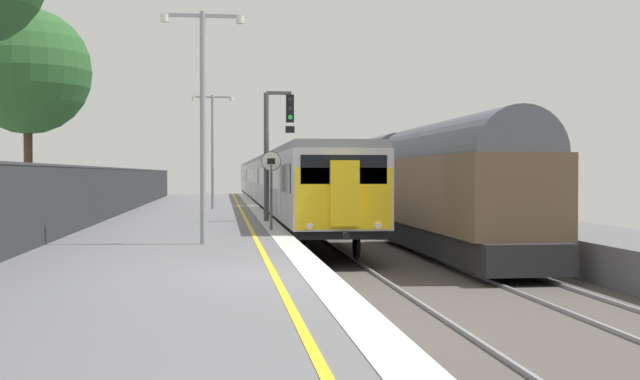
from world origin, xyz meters
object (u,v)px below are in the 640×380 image
at_px(freight_train_adjacent_track, 350,179).
at_px(platform_lamp_mid, 203,107).
at_px(commuter_train_at_platform, 273,180).
at_px(signal_gantry, 274,140).
at_px(speed_limit_sign, 271,180).
at_px(platform_lamp_far, 213,142).
at_px(background_tree_left, 27,75).

bearing_deg(freight_train_adjacent_track, platform_lamp_mid, -106.47).
relative_size(commuter_train_at_platform, signal_gantry, 13.58).
bearing_deg(platform_lamp_mid, commuter_train_at_platform, 83.57).
distance_m(commuter_train_at_platform, signal_gantry, 24.37).
relative_size(speed_limit_sign, platform_lamp_mid, 0.42).
relative_size(commuter_train_at_platform, freight_train_adjacent_track, 1.14).
height_order(freight_train_adjacent_track, platform_lamp_far, platform_lamp_far).
distance_m(signal_gantry, speed_limit_sign, 4.77).
height_order(freight_train_adjacent_track, background_tree_left, background_tree_left).
xyz_separation_m(commuter_train_at_platform, signal_gantry, (-1.46, -24.27, 1.65)).
xyz_separation_m(commuter_train_at_platform, platform_lamp_mid, (-3.77, -33.46, 2.05)).
relative_size(platform_lamp_mid, platform_lamp_far, 1.02).
bearing_deg(background_tree_left, speed_limit_sign, -39.25).
bearing_deg(speed_limit_sign, commuter_train_at_platform, 86.34).
bearing_deg(speed_limit_sign, signal_gantry, 85.16).
height_order(platform_lamp_far, background_tree_left, background_tree_left).
height_order(commuter_train_at_platform, platform_lamp_far, platform_lamp_far).
bearing_deg(freight_train_adjacent_track, platform_lamp_far, -138.79).
distance_m(platform_lamp_far, background_tree_left, 10.51).
bearing_deg(background_tree_left, signal_gantry, -15.81).
relative_size(speed_limit_sign, platform_lamp_far, 0.43).
xyz_separation_m(commuter_train_at_platform, background_tree_left, (-10.57, -21.69, 4.13)).
distance_m(commuter_train_at_platform, background_tree_left, 24.48).
bearing_deg(platform_lamp_mid, freight_train_adjacent_track, 73.53).
xyz_separation_m(signal_gantry, platform_lamp_mid, (-2.31, -9.19, 0.40)).
relative_size(signal_gantry, background_tree_left, 0.59).
xyz_separation_m(platform_lamp_mid, background_tree_left, (-6.80, 11.77, 2.08)).
height_order(signal_gantry, platform_lamp_far, platform_lamp_far).
xyz_separation_m(freight_train_adjacent_track, background_tree_left, (-14.58, -14.53, 4.03)).
height_order(freight_train_adjacent_track, platform_lamp_mid, platform_lamp_mid).
bearing_deg(platform_lamp_far, speed_limit_sign, -82.61).
bearing_deg(speed_limit_sign, background_tree_left, 140.75).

